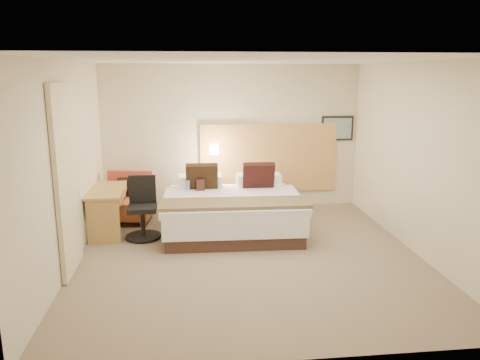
{
  "coord_description": "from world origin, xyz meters",
  "views": [
    {
      "loc": [
        -0.82,
        -6.18,
        2.55
      ],
      "look_at": [
        -0.08,
        0.43,
        1.01
      ],
      "focal_mm": 35.0,
      "sensor_mm": 36.0,
      "label": 1
    }
  ],
  "objects": [
    {
      "name": "art_canvas",
      "position": [
        2.02,
        2.46,
        1.5
      ],
      "size": [
        0.54,
        0.01,
        0.39
      ],
      "primitive_type": "cube",
      "color": "gray",
      "rests_on": "wall_back"
    },
    {
      "name": "bed",
      "position": [
        -0.13,
        1.2,
        0.35
      ],
      "size": [
        2.25,
        2.19,
        1.07
      ],
      "color": "#3D251E",
      "rests_on": "floor"
    },
    {
      "name": "lamp_shade",
      "position": [
        -0.35,
        2.36,
        1.15
      ],
      "size": [
        0.15,
        0.15,
        0.15
      ],
      "primitive_type": "cube",
      "color": "#FFEDC6",
      "rests_on": "wall_back"
    },
    {
      "name": "floor",
      "position": [
        0.0,
        0.0,
        -0.01
      ],
      "size": [
        4.8,
        5.0,
        0.02
      ],
      "primitive_type": "cube",
      "color": "#7B6953",
      "rests_on": "ground"
    },
    {
      "name": "wall_front",
      "position": [
        0.0,
        -2.51,
        1.35
      ],
      "size": [
        4.8,
        0.02,
        2.7
      ],
      "primitive_type": "cube",
      "color": "beige",
      "rests_on": "floor"
    },
    {
      "name": "menu_folder",
      "position": [
        -0.64,
        1.41,
        0.69
      ],
      "size": [
        0.14,
        0.07,
        0.23
      ],
      "primitive_type": "cube",
      "rotation": [
        0.0,
        0.0,
        0.14
      ],
      "color": "#3A1D18",
      "rests_on": "side_table"
    },
    {
      "name": "wall_back",
      "position": [
        0.0,
        2.51,
        1.35
      ],
      "size": [
        4.8,
        0.02,
        2.7
      ],
      "primitive_type": "cube",
      "color": "beige",
      "rests_on": "floor"
    },
    {
      "name": "headboard_panel",
      "position": [
        0.7,
        2.47,
        0.95
      ],
      "size": [
        2.6,
        0.04,
        1.3
      ],
      "primitive_type": "cube",
      "color": "tan",
      "rests_on": "wall_back"
    },
    {
      "name": "desk",
      "position": [
        -2.11,
        1.25,
        0.57
      ],
      "size": [
        0.57,
        1.18,
        0.73
      ],
      "color": "#A58440",
      "rests_on": "floor"
    },
    {
      "name": "wall_left",
      "position": [
        -2.41,
        0.0,
        1.35
      ],
      "size": [
        0.02,
        5.0,
        2.7
      ],
      "primitive_type": "cube",
      "color": "beige",
      "rests_on": "floor"
    },
    {
      "name": "lounge_chair",
      "position": [
        -1.88,
        1.85,
        0.34
      ],
      "size": [
        0.89,
        0.81,
        0.85
      ],
      "color": "tan",
      "rests_on": "floor"
    },
    {
      "name": "ceiling",
      "position": [
        0.0,
        0.0,
        2.71
      ],
      "size": [
        4.8,
        5.0,
        0.02
      ],
      "primitive_type": "cube",
      "color": "white",
      "rests_on": "floor"
    },
    {
      "name": "art_frame",
      "position": [
        2.02,
        2.48,
        1.5
      ],
      "size": [
        0.62,
        0.03,
        0.47
      ],
      "primitive_type": "cube",
      "color": "black",
      "rests_on": "wall_back"
    },
    {
      "name": "curtain",
      "position": [
        -2.36,
        -0.25,
        1.22
      ],
      "size": [
        0.06,
        0.9,
        2.42
      ],
      "primitive_type": "cube",
      "color": "beige",
      "rests_on": "wall_left"
    },
    {
      "name": "desk_chair",
      "position": [
        -1.55,
        0.95,
        0.4
      ],
      "size": [
        0.55,
        0.55,
        0.96
      ],
      "color": "black",
      "rests_on": "floor"
    },
    {
      "name": "side_table",
      "position": [
        -0.74,
        1.45,
        0.32
      ],
      "size": [
        0.59,
        0.59,
        0.58
      ],
      "color": "silver",
      "rests_on": "floor"
    },
    {
      "name": "wall_right",
      "position": [
        2.41,
        0.0,
        1.35
      ],
      "size": [
        0.02,
        5.0,
        2.7
      ],
      "primitive_type": "cube",
      "color": "beige",
      "rests_on": "floor"
    },
    {
      "name": "bottle_a",
      "position": [
        -0.84,
        1.46,
        0.68
      ],
      "size": [
        0.07,
        0.07,
        0.21
      ],
      "primitive_type": "cylinder",
      "rotation": [
        0.0,
        0.0,
        0.14
      ],
      "color": "#84A3CC",
      "rests_on": "side_table"
    },
    {
      "name": "lamp_arm",
      "position": [
        -0.35,
        2.42,
        1.15
      ],
      "size": [
        0.02,
        0.12,
        0.02
      ],
      "primitive_type": "cylinder",
      "rotation": [
        1.57,
        0.0,
        0.0
      ],
      "color": "white",
      "rests_on": "wall_back"
    }
  ]
}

